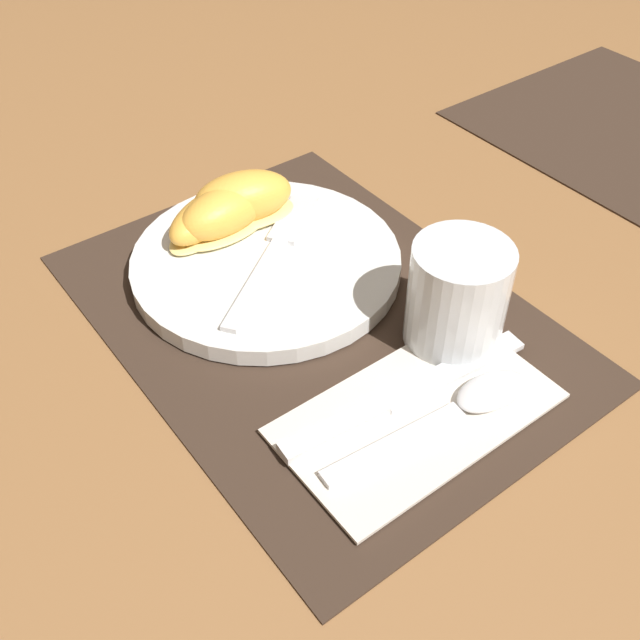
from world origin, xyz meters
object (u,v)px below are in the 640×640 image
at_px(plate, 263,264).
at_px(citrus_wedge_2, 207,217).
at_px(fork, 277,247).
at_px(citrus_wedge_0, 243,200).
at_px(spoon, 466,404).
at_px(citrus_wedge_1, 225,213).
at_px(juice_glass, 457,302).
at_px(knife, 402,396).

bearing_deg(plate, citrus_wedge_2, -164.04).
height_order(fork, citrus_wedge_2, citrus_wedge_2).
xyz_separation_m(citrus_wedge_0, citrus_wedge_2, (-0.00, -0.04, -0.01)).
relative_size(fork, citrus_wedge_2, 1.61).
distance_m(plate, spoon, 0.23).
xyz_separation_m(citrus_wedge_0, citrus_wedge_1, (0.01, -0.02, -0.00)).
bearing_deg(juice_glass, spoon, -36.70).
xyz_separation_m(plate, knife, (0.19, -0.00, -0.00)).
relative_size(plate, fork, 1.41).
relative_size(juice_glass, citrus_wedge_2, 0.84).
xyz_separation_m(juice_glass, citrus_wedge_2, (-0.23, -0.09, -0.01)).
distance_m(citrus_wedge_1, citrus_wedge_2, 0.02).
distance_m(knife, spoon, 0.05).
distance_m(spoon, citrus_wedge_2, 0.30).
xyz_separation_m(knife, citrus_wedge_1, (-0.25, -0.00, 0.03)).
xyz_separation_m(juice_glass, knife, (0.03, -0.08, -0.03)).
bearing_deg(knife, fork, 174.06).
bearing_deg(citrus_wedge_1, juice_glass, 20.06).
bearing_deg(plate, fork, 94.66).
xyz_separation_m(spoon, citrus_wedge_2, (-0.29, -0.05, 0.02)).
bearing_deg(citrus_wedge_0, plate, -17.88).
bearing_deg(citrus_wedge_2, citrus_wedge_0, 83.56).
xyz_separation_m(plate, citrus_wedge_0, (-0.06, 0.02, 0.03)).
bearing_deg(knife, juice_glass, 109.24).
distance_m(knife, citrus_wedge_2, 0.26).
bearing_deg(knife, plate, 178.91).
distance_m(fork, citrus_wedge_0, 0.06).
relative_size(spoon, citrus_wedge_0, 1.67).
bearing_deg(fork, plate, -85.34).
height_order(plate, citrus_wedge_2, citrus_wedge_2).
bearing_deg(citrus_wedge_1, spoon, 6.56).
distance_m(juice_glass, citrus_wedge_0, 0.23).
height_order(juice_glass, fork, juice_glass).
relative_size(spoon, fork, 1.05).
xyz_separation_m(knife, fork, (-0.19, 0.02, 0.01)).
height_order(plate, citrus_wedge_1, citrus_wedge_1).
bearing_deg(citrus_wedge_0, juice_glass, 14.02).
distance_m(juice_glass, fork, 0.18).
xyz_separation_m(citrus_wedge_1, citrus_wedge_2, (-0.01, -0.01, -0.00)).
distance_m(juice_glass, spoon, 0.09).
distance_m(knife, citrus_wedge_0, 0.25).
bearing_deg(plate, citrus_wedge_0, 162.12).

